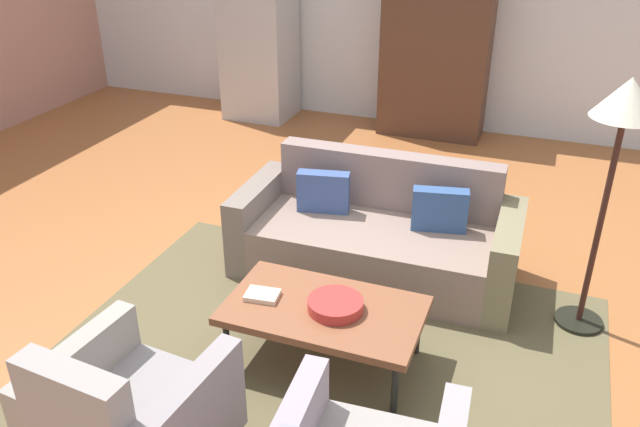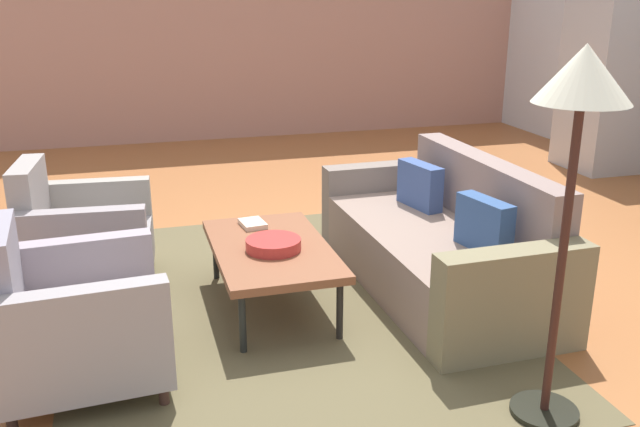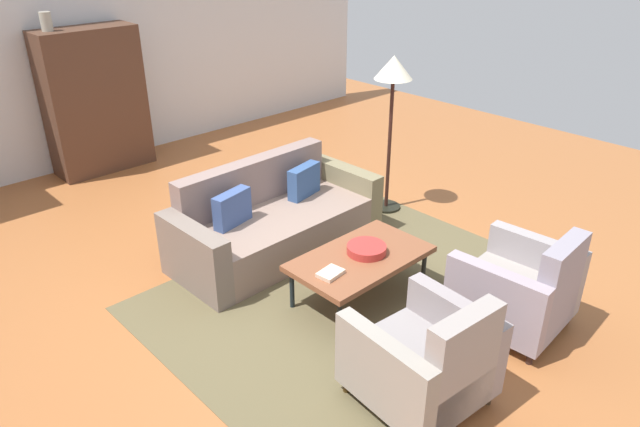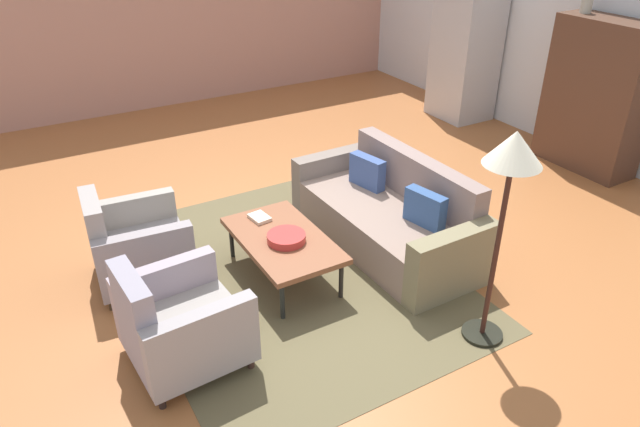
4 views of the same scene
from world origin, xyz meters
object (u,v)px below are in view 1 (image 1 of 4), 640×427
object	(u,v)px
couch	(378,235)
refrigerator	(259,43)
cabinet	(435,59)
armchair_left	(126,422)
floor_lamp	(623,123)
fruit_bowl	(335,305)
coffee_table	(324,312)
book_stack	(262,295)

from	to	relation	value
couch	refrigerator	size ratio (longest dim) A/B	1.14
couch	cabinet	size ratio (longest dim) A/B	1.18
armchair_left	cabinet	distance (m)	5.56
couch	armchair_left	world-z (taller)	armchair_left
armchair_left	floor_lamp	xyz separation A→B (m)	(2.11, 2.16, 1.10)
fruit_bowl	floor_lamp	world-z (taller)	floor_lamp
couch	fruit_bowl	distance (m)	1.20
coffee_table	cabinet	world-z (taller)	cabinet
cabinet	fruit_bowl	bearing A→B (deg)	-85.55
armchair_left	coffee_table	bearing A→B (deg)	67.50
couch	floor_lamp	size ratio (longest dim) A/B	1.23
coffee_table	cabinet	distance (m)	4.40
fruit_bowl	cabinet	distance (m)	4.40
fruit_bowl	floor_lamp	distance (m)	2.01
couch	refrigerator	bearing A→B (deg)	-52.45
armchair_left	book_stack	distance (m)	1.15
couch	armchair_left	bearing A→B (deg)	74.60
coffee_table	fruit_bowl	xyz separation A→B (m)	(0.07, 0.00, 0.07)
refrigerator	floor_lamp	xyz separation A→B (m)	(3.95, -3.26, 0.52)
book_stack	cabinet	bearing A→B (deg)	88.33
coffee_table	floor_lamp	size ratio (longest dim) A/B	0.70
couch	book_stack	bearing A→B (deg)	71.24
coffee_table	refrigerator	bearing A→B (deg)	119.89
coffee_table	refrigerator	size ratio (longest dim) A/B	0.65
couch	refrigerator	distance (m)	3.97
fruit_bowl	refrigerator	xyz separation A→B (m)	(-2.52, 4.25, 0.48)
floor_lamp	book_stack	bearing A→B (deg)	-151.50
armchair_left	fruit_bowl	world-z (taller)	armchair_left
refrigerator	floor_lamp	size ratio (longest dim) A/B	1.08
armchair_left	refrigerator	bearing A→B (deg)	113.70
refrigerator	couch	bearing A→B (deg)	-51.45
book_stack	couch	bearing A→B (deg)	72.24
floor_lamp	fruit_bowl	bearing A→B (deg)	-145.29
coffee_table	cabinet	size ratio (longest dim) A/B	0.67
coffee_table	book_stack	xyz separation A→B (m)	(-0.39, -0.04, 0.05)
fruit_bowl	book_stack	size ratio (longest dim) A/B	1.52
armchair_left	fruit_bowl	distance (m)	1.35
refrigerator	floor_lamp	bearing A→B (deg)	-39.57
book_stack	cabinet	distance (m)	4.43
fruit_bowl	cabinet	world-z (taller)	cabinet
armchair_left	floor_lamp	bearing A→B (deg)	50.58
coffee_table	book_stack	distance (m)	0.40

